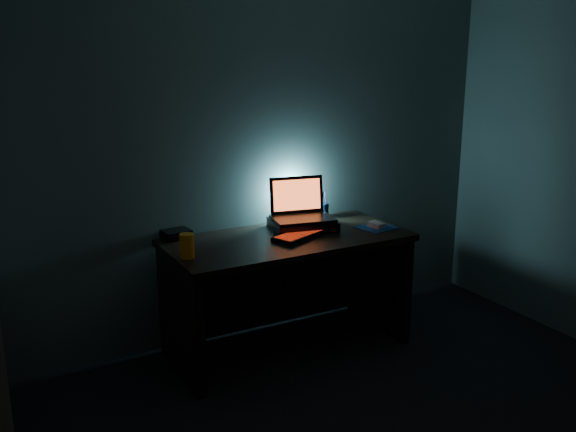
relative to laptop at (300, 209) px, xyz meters
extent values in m
cube|color=#4C5754|center=(-0.18, 0.22, 0.38)|extent=(3.50, 0.00, 2.50)
cube|color=black|center=(-0.18, -0.16, -0.14)|extent=(1.50, 0.70, 0.04)
cube|color=black|center=(-0.89, -0.16, -0.52)|extent=(0.06, 0.64, 0.71)
cube|color=black|center=(0.53, -0.16, -0.52)|extent=(0.06, 0.64, 0.71)
cube|color=black|center=(-0.18, 0.17, -0.52)|extent=(1.38, 0.02, 0.65)
cube|color=black|center=(-0.01, -0.05, -0.09)|extent=(0.45, 0.37, 0.06)
cube|color=black|center=(-0.01, -0.05, -0.05)|extent=(0.42, 0.33, 0.02)
cube|color=black|center=(0.02, 0.08, 0.08)|extent=(0.36, 0.12, 0.24)
cube|color=#FF511A|center=(0.01, 0.07, 0.08)|extent=(0.32, 0.09, 0.20)
cube|color=black|center=(-0.06, -0.18, -0.11)|extent=(0.51, 0.32, 0.03)
cube|color=red|center=(-0.06, -0.18, -0.09)|extent=(0.48, 0.29, 0.00)
cube|color=navy|center=(0.42, -0.26, -0.12)|extent=(0.25, 0.23, 0.00)
cube|color=#9F9FA4|center=(0.42, -0.26, -0.10)|extent=(0.08, 0.12, 0.03)
cylinder|color=black|center=(0.26, 0.13, -0.07)|extent=(0.09, 0.09, 0.10)
cylinder|color=orange|center=(-0.86, -0.24, -0.05)|extent=(0.09, 0.09, 0.14)
cube|color=black|center=(-0.79, 0.14, -0.09)|extent=(0.18, 0.15, 0.05)
sphere|color=#FF0C07|center=(-0.79, 0.07, -0.09)|extent=(0.01, 0.01, 0.01)
camera|label=1|loc=(-2.00, -3.48, 1.03)|focal=40.00mm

